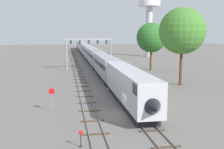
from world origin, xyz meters
The scene contains 10 objects.
ground_plane centered at (0.00, 0.00, 0.00)m, with size 400.00×400.00×0.00m, color slate.
track_main centered at (2.00, 60.00, 0.07)m, with size 2.60×200.00×0.16m.
track_near centered at (-3.50, 40.00, 0.07)m, with size 2.60×160.00×0.16m.
passenger_train centered at (2.00, 70.07, 2.61)m, with size 3.04×152.50×4.80m.
signal_gantry centered at (-0.25, 41.01, 6.24)m, with size 12.10×0.49×8.51m.
water_tower centered at (27.03, 78.00, 19.34)m, with size 8.58×8.58×25.31m.
switch_stand centered at (-5.10, -8.70, 0.52)m, with size 0.36×0.24×1.46m.
stop_sign centered at (-8.00, 2.82, 1.87)m, with size 0.76×0.08×2.88m.
trackside_tree_left centered at (14.64, 16.83, 9.87)m, with size 8.41×8.41×14.10m.
trackside_tree_mid centered at (15.30, 37.32, 8.33)m, with size 7.53×7.53×12.11m.
Camera 1 is at (-6.17, -31.21, 9.58)m, focal length 44.71 mm.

